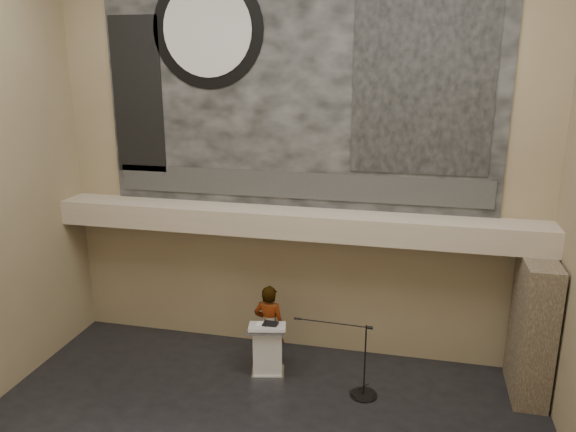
# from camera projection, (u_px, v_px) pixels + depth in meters

# --- Properties ---
(wall_back) EXTENTS (10.00, 0.02, 8.50)m
(wall_back) POSITION_uv_depth(u_px,v_px,m) (297.00, 156.00, 11.37)
(wall_back) COLOR #837053
(wall_back) RESTS_ON floor
(wall_front) EXTENTS (10.00, 0.02, 8.50)m
(wall_front) POSITION_uv_depth(u_px,v_px,m) (54.00, 347.00, 3.87)
(wall_front) COLOR #837053
(wall_front) RESTS_ON floor
(soffit) EXTENTS (10.00, 0.80, 0.50)m
(soffit) POSITION_uv_depth(u_px,v_px,m) (292.00, 223.00, 11.35)
(soffit) COLOR tan
(soffit) RESTS_ON wall_back
(sprinkler_left) EXTENTS (0.04, 0.04, 0.06)m
(sprinkler_left) POSITION_uv_depth(u_px,v_px,m) (217.00, 231.00, 11.73)
(sprinkler_left) COLOR #B2893D
(sprinkler_left) RESTS_ON soffit
(sprinkler_right) EXTENTS (0.04, 0.04, 0.06)m
(sprinkler_right) POSITION_uv_depth(u_px,v_px,m) (387.00, 243.00, 10.97)
(sprinkler_right) COLOR #B2893D
(sprinkler_right) RESTS_ON soffit
(banner) EXTENTS (8.00, 0.05, 5.00)m
(banner) POSITION_uv_depth(u_px,v_px,m) (297.00, 82.00, 10.95)
(banner) COLOR black
(banner) RESTS_ON wall_back
(banner_text_strip) EXTENTS (7.76, 0.02, 0.55)m
(banner_text_strip) POSITION_uv_depth(u_px,v_px,m) (296.00, 185.00, 11.47)
(banner_text_strip) COLOR #2B2B2B
(banner_text_strip) RESTS_ON banner
(banner_clock_rim) EXTENTS (2.30, 0.02, 2.30)m
(banner_clock_rim) POSITION_uv_depth(u_px,v_px,m) (207.00, 29.00, 11.02)
(banner_clock_rim) COLOR black
(banner_clock_rim) RESTS_ON banner
(banner_clock_face) EXTENTS (1.84, 0.02, 1.84)m
(banner_clock_face) POSITION_uv_depth(u_px,v_px,m) (207.00, 29.00, 11.00)
(banner_clock_face) COLOR silver
(banner_clock_face) RESTS_ON banner
(banner_building_print) EXTENTS (2.60, 0.02, 3.60)m
(banner_building_print) POSITION_uv_depth(u_px,v_px,m) (423.00, 78.00, 10.36)
(banner_building_print) COLOR black
(banner_building_print) RESTS_ON banner
(banner_brick_print) EXTENTS (1.10, 0.02, 3.20)m
(banner_brick_print) POSITION_uv_depth(u_px,v_px,m) (138.00, 96.00, 11.72)
(banner_brick_print) COLOR black
(banner_brick_print) RESTS_ON banner
(stone_pier) EXTENTS (0.60, 1.40, 2.70)m
(stone_pier) POSITION_uv_depth(u_px,v_px,m) (532.00, 328.00, 10.36)
(stone_pier) COLOR #45382A
(stone_pier) RESTS_ON floor
(lectern) EXTENTS (0.82, 0.66, 1.14)m
(lectern) POSITION_uv_depth(u_px,v_px,m) (268.00, 350.00, 11.19)
(lectern) COLOR silver
(lectern) RESTS_ON floor
(binder) EXTENTS (0.29, 0.24, 0.04)m
(binder) POSITION_uv_depth(u_px,v_px,m) (270.00, 324.00, 11.04)
(binder) COLOR black
(binder) RESTS_ON lectern
(papers) EXTENTS (0.24, 0.33, 0.00)m
(papers) POSITION_uv_depth(u_px,v_px,m) (261.00, 325.00, 11.01)
(papers) COLOR silver
(papers) RESTS_ON lectern
(speaker_person) EXTENTS (0.68, 0.48, 1.78)m
(speaker_person) POSITION_uv_depth(u_px,v_px,m) (269.00, 326.00, 11.43)
(speaker_person) COLOR silver
(speaker_person) RESTS_ON floor
(mic_stand) EXTENTS (1.63, 0.52, 1.46)m
(mic_stand) POSITION_uv_depth(u_px,v_px,m) (361.00, 384.00, 10.59)
(mic_stand) COLOR black
(mic_stand) RESTS_ON floor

